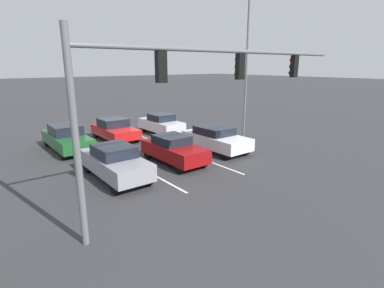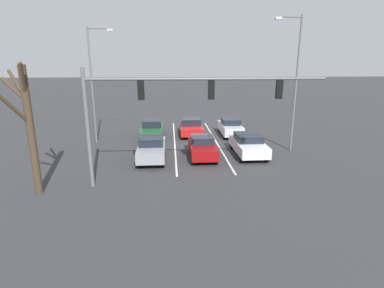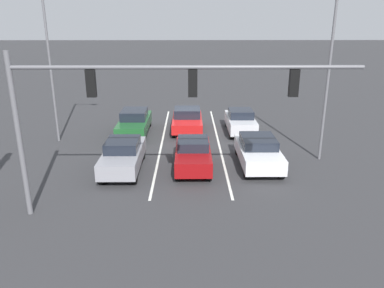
{
  "view_description": "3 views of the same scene",
  "coord_description": "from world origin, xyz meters",
  "px_view_note": "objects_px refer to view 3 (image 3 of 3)",
  "views": [
    {
      "loc": [
        8.57,
        18.89,
        5.07
      ],
      "look_at": [
        -0.93,
        6.81,
        1.02
      ],
      "focal_mm": 28.0,
      "sensor_mm": 36.0,
      "label": 1
    },
    {
      "loc": [
        2.03,
        26.02,
        6.31
      ],
      "look_at": [
        0.68,
        7.5,
        1.3
      ],
      "focal_mm": 28.0,
      "sensor_mm": 36.0,
      "label": 2
    },
    {
      "loc": [
        0.11,
        23.8,
        7.1
      ],
      "look_at": [
        -0.07,
        6.18,
        1.24
      ],
      "focal_mm": 35.0,
      "sensor_mm": 36.0,
      "label": 3
    }
  ],
  "objects_px": {
    "car_silver_leftlane_second": "(240,121)",
    "car_darkgreen_rightlane_second": "(134,122)",
    "car_white_leftlane_front": "(258,151)",
    "street_lamp_right_shoulder": "(53,56)",
    "car_red_midlane_second": "(187,120)",
    "street_lamp_left_shoulder": "(327,57)",
    "car_maroon_midlane_front": "(193,154)",
    "traffic_signal_gantry": "(133,96)",
    "car_gray_rightlane_front": "(123,155)"
  },
  "relations": [
    {
      "from": "car_gray_rightlane_front",
      "to": "car_red_midlane_second",
      "type": "bearing_deg",
      "value": -114.06
    },
    {
      "from": "car_silver_leftlane_second",
      "to": "street_lamp_right_shoulder",
      "type": "bearing_deg",
      "value": 8.56
    },
    {
      "from": "car_white_leftlane_front",
      "to": "car_silver_leftlane_second",
      "type": "height_order",
      "value": "car_silver_leftlane_second"
    },
    {
      "from": "car_gray_rightlane_front",
      "to": "street_lamp_right_shoulder",
      "type": "relative_size",
      "value": 0.49
    },
    {
      "from": "car_silver_leftlane_second",
      "to": "street_lamp_right_shoulder",
      "type": "relative_size",
      "value": 0.45
    },
    {
      "from": "car_silver_leftlane_second",
      "to": "car_red_midlane_second",
      "type": "xyz_separation_m",
      "value": [
        3.51,
        -0.5,
        -0.04
      ]
    },
    {
      "from": "car_white_leftlane_front",
      "to": "car_gray_rightlane_front",
      "type": "height_order",
      "value": "car_gray_rightlane_front"
    },
    {
      "from": "traffic_signal_gantry",
      "to": "street_lamp_left_shoulder",
      "type": "xyz_separation_m",
      "value": [
        -8.78,
        -5.8,
        0.81
      ]
    },
    {
      "from": "car_maroon_midlane_front",
      "to": "street_lamp_left_shoulder",
      "type": "bearing_deg",
      "value": -169.67
    },
    {
      "from": "traffic_signal_gantry",
      "to": "car_maroon_midlane_front",
      "type": "bearing_deg",
      "value": -115.27
    },
    {
      "from": "car_darkgreen_rightlane_second",
      "to": "street_lamp_left_shoulder",
      "type": "height_order",
      "value": "street_lamp_left_shoulder"
    },
    {
      "from": "car_gray_rightlane_front",
      "to": "street_lamp_right_shoulder",
      "type": "bearing_deg",
      "value": -46.3
    },
    {
      "from": "car_maroon_midlane_front",
      "to": "street_lamp_left_shoulder",
      "type": "height_order",
      "value": "street_lamp_left_shoulder"
    },
    {
      "from": "car_white_leftlane_front",
      "to": "car_red_midlane_second",
      "type": "bearing_deg",
      "value": -60.56
    },
    {
      "from": "car_darkgreen_rightlane_second",
      "to": "car_red_midlane_second",
      "type": "bearing_deg",
      "value": -168.46
    },
    {
      "from": "car_white_leftlane_front",
      "to": "car_red_midlane_second",
      "type": "height_order",
      "value": "car_red_midlane_second"
    },
    {
      "from": "street_lamp_right_shoulder",
      "to": "street_lamp_left_shoulder",
      "type": "height_order",
      "value": "street_lamp_left_shoulder"
    },
    {
      "from": "car_silver_leftlane_second",
      "to": "car_darkgreen_rightlane_second",
      "type": "height_order",
      "value": "car_darkgreen_rightlane_second"
    },
    {
      "from": "car_darkgreen_rightlane_second",
      "to": "car_white_leftlane_front",
      "type": "bearing_deg",
      "value": 140.99
    },
    {
      "from": "car_white_leftlane_front",
      "to": "traffic_signal_gantry",
      "type": "xyz_separation_m",
      "value": [
        5.48,
        4.92,
        3.78
      ]
    },
    {
      "from": "car_white_leftlane_front",
      "to": "car_red_midlane_second",
      "type": "xyz_separation_m",
      "value": [
        3.62,
        -6.42,
        -0.03
      ]
    },
    {
      "from": "car_gray_rightlane_front",
      "to": "car_maroon_midlane_front",
      "type": "bearing_deg",
      "value": -175.6
    },
    {
      "from": "car_gray_rightlane_front",
      "to": "car_maroon_midlane_front",
      "type": "relative_size",
      "value": 1.07
    },
    {
      "from": "car_silver_leftlane_second",
      "to": "street_lamp_left_shoulder",
      "type": "relative_size",
      "value": 0.42
    },
    {
      "from": "car_maroon_midlane_front",
      "to": "traffic_signal_gantry",
      "type": "distance_m",
      "value": 6.35
    },
    {
      "from": "car_white_leftlane_front",
      "to": "traffic_signal_gantry",
      "type": "bearing_deg",
      "value": 41.9
    },
    {
      "from": "car_red_midlane_second",
      "to": "car_white_leftlane_front",
      "type": "bearing_deg",
      "value": 119.44
    },
    {
      "from": "car_maroon_midlane_front",
      "to": "street_lamp_left_shoulder",
      "type": "distance_m",
      "value": 8.15
    },
    {
      "from": "street_lamp_right_shoulder",
      "to": "car_maroon_midlane_front",
      "type": "bearing_deg",
      "value": 150.48
    },
    {
      "from": "car_white_leftlane_front",
      "to": "street_lamp_right_shoulder",
      "type": "xyz_separation_m",
      "value": [
        11.36,
        -4.23,
        4.35
      ]
    },
    {
      "from": "street_lamp_right_shoulder",
      "to": "street_lamp_left_shoulder",
      "type": "bearing_deg",
      "value": 167.12
    },
    {
      "from": "car_darkgreen_rightlane_second",
      "to": "traffic_signal_gantry",
      "type": "relative_size",
      "value": 0.39
    },
    {
      "from": "car_white_leftlane_front",
      "to": "street_lamp_right_shoulder",
      "type": "bearing_deg",
      "value": -20.43
    },
    {
      "from": "street_lamp_right_shoulder",
      "to": "street_lamp_left_shoulder",
      "type": "distance_m",
      "value": 15.04
    },
    {
      "from": "car_silver_leftlane_second",
      "to": "street_lamp_right_shoulder",
      "type": "xyz_separation_m",
      "value": [
        11.24,
        1.69,
        4.35
      ]
    },
    {
      "from": "car_red_midlane_second",
      "to": "street_lamp_right_shoulder",
      "type": "bearing_deg",
      "value": 15.79
    },
    {
      "from": "car_gray_rightlane_front",
      "to": "traffic_signal_gantry",
      "type": "xyz_separation_m",
      "value": [
        -1.27,
        4.33,
        3.75
      ]
    },
    {
      "from": "car_red_midlane_second",
      "to": "street_lamp_left_shoulder",
      "type": "relative_size",
      "value": 0.44
    },
    {
      "from": "traffic_signal_gantry",
      "to": "street_lamp_left_shoulder",
      "type": "distance_m",
      "value": 10.55
    },
    {
      "from": "car_gray_rightlane_front",
      "to": "street_lamp_left_shoulder",
      "type": "bearing_deg",
      "value": -171.68
    },
    {
      "from": "car_silver_leftlane_second",
      "to": "car_red_midlane_second",
      "type": "relative_size",
      "value": 0.97
    },
    {
      "from": "car_maroon_midlane_front",
      "to": "car_gray_rightlane_front",
      "type": "bearing_deg",
      "value": 4.4
    },
    {
      "from": "car_red_midlane_second",
      "to": "street_lamp_left_shoulder",
      "type": "height_order",
      "value": "street_lamp_left_shoulder"
    },
    {
      "from": "car_red_midlane_second",
      "to": "car_maroon_midlane_front",
      "type": "bearing_deg",
      "value": 92.63
    },
    {
      "from": "car_darkgreen_rightlane_second",
      "to": "street_lamp_right_shoulder",
      "type": "height_order",
      "value": "street_lamp_right_shoulder"
    },
    {
      "from": "car_white_leftlane_front",
      "to": "car_darkgreen_rightlane_second",
      "type": "bearing_deg",
      "value": -39.01
    },
    {
      "from": "car_maroon_midlane_front",
      "to": "street_lamp_left_shoulder",
      "type": "relative_size",
      "value": 0.43
    },
    {
      "from": "car_maroon_midlane_front",
      "to": "street_lamp_left_shoulder",
      "type": "xyz_separation_m",
      "value": [
        -6.61,
        -1.2,
        4.62
      ]
    },
    {
      "from": "car_white_leftlane_front",
      "to": "car_red_midlane_second",
      "type": "relative_size",
      "value": 1.07
    },
    {
      "from": "car_red_midlane_second",
      "to": "traffic_signal_gantry",
      "type": "bearing_deg",
      "value": 80.69
    }
  ]
}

